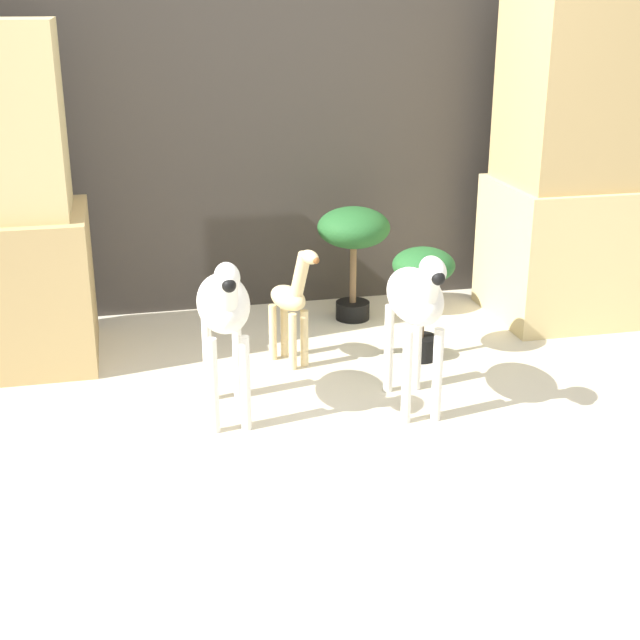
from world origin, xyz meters
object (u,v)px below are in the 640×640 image
object	(u,v)px
zebra_right	(416,301)
potted_palm_front	(423,280)
potted_palm_back	(354,236)
zebra_left	(224,308)
giraffe_figurine	(291,302)

from	to	relation	value
zebra_right	potted_palm_front	size ratio (longest dim) A/B	1.32
potted_palm_front	potted_palm_back	world-z (taller)	potted_palm_back
potted_palm_front	potted_palm_back	bearing A→B (deg)	105.66
zebra_left	potted_palm_back	xyz separation A→B (m)	(0.80, 1.02, -0.02)
zebra_right	potted_palm_front	distance (m)	0.55
potted_palm_front	potted_palm_back	xyz separation A→B (m)	(-0.17, 0.60, 0.07)
zebra_right	zebra_left	world-z (taller)	same
zebra_left	potted_palm_back	distance (m)	1.30
zebra_left	potted_palm_front	xyz separation A→B (m)	(0.97, 0.42, -0.09)
giraffe_figurine	potted_palm_front	world-z (taller)	giraffe_figurine
giraffe_figurine	potted_palm_front	bearing A→B (deg)	-6.31
zebra_left	giraffe_figurine	distance (m)	0.63
potted_palm_back	zebra_left	bearing A→B (deg)	-128.11
giraffe_figurine	potted_palm_back	world-z (taller)	potted_palm_back
giraffe_figurine	potted_palm_back	size ratio (longest dim) A/B	0.97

